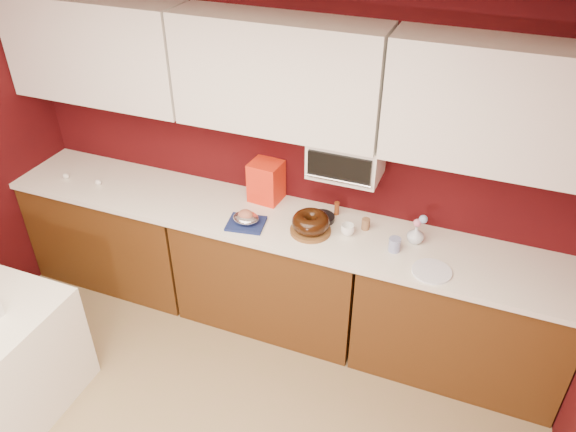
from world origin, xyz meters
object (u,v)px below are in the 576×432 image
Objects in this scene: toaster_oven at (346,157)px; flower_vase at (416,234)px; blue_jar at (395,245)px; bundt_cake at (311,222)px; pandoro_box at (266,181)px; foil_ham_nest at (246,218)px; coffee_mug at (348,229)px.

flower_vase is at bearing -8.58° from toaster_oven.
blue_jar is (0.40, -0.21, -0.43)m from toaster_oven.
bundt_cake is 1.87× the size of flower_vase.
bundt_cake is at bearing -124.50° from toaster_oven.
toaster_oven reaches higher than flower_vase.
pandoro_box reaches higher than bundt_cake.
blue_jar is at bearing 5.10° from foil_ham_nest.
pandoro_box is 0.70m from coffee_mug.
blue_jar is 0.17m from flower_vase.
toaster_oven is at bearing 27.36° from foil_ham_nest.
bundt_cake reaches higher than blue_jar.
toaster_oven is 1.55× the size of pandoro_box.
flower_vase is (1.08, -0.12, -0.08)m from pandoro_box.
bundt_cake reaches higher than coffee_mug.
foil_ham_nest is 1.11m from flower_vase.
flower_vase is at bearing -1.93° from pandoro_box.
coffee_mug is 0.99× the size of blue_jar.
pandoro_box is (-0.58, 0.05, -0.33)m from toaster_oven.
bundt_cake is 0.55m from blue_jar.
bundt_cake is 0.44m from foil_ham_nest.
flower_vase reaches higher than bundt_cake.
blue_jar reaches higher than coffee_mug.
coffee_mug reaches higher than foil_ham_nest.
toaster_oven is 0.63m from blue_jar.
flower_vase is at bearing 12.41° from bundt_cake.
pandoro_box is (-0.00, 0.35, 0.09)m from foil_ham_nest.
flower_vase is (0.50, -0.08, -0.41)m from toaster_oven.
flower_vase is at bearing 11.66° from foil_ham_nest.
toaster_oven is 5.07× the size of coffee_mug.
coffee_mug is 0.33m from blue_jar.
blue_jar is at bearing -10.12° from coffee_mug.
coffee_mug is (0.66, -0.20, -0.10)m from pandoro_box.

